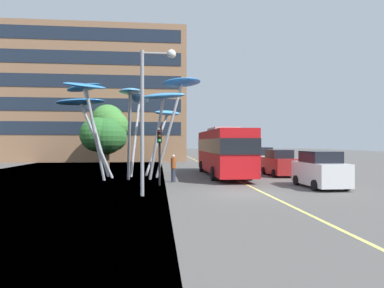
{
  "coord_description": "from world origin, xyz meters",
  "views": [
    {
      "loc": [
        -4.32,
        -16.8,
        2.62
      ],
      "look_at": [
        -1.89,
        7.39,
        2.5
      ],
      "focal_mm": 31.38,
      "sensor_mm": 36.0,
      "label": 1
    }
  ],
  "objects_px": {
    "car_parked_mid": "(279,163)",
    "street_lamp": "(151,101)",
    "traffic_light_island_mid": "(159,145)",
    "car_side_street": "(241,156)",
    "leaf_sculpture": "(130,101)",
    "traffic_light_kerb_near": "(159,145)",
    "red_bus": "(223,150)",
    "traffic_light_kerb_far": "(160,139)",
    "car_parked_near": "(320,170)",
    "pedestrian": "(173,168)",
    "car_parked_far": "(261,159)"
  },
  "relations": [
    {
      "from": "car_parked_far",
      "to": "car_parked_mid",
      "type": "bearing_deg",
      "value": -93.41
    },
    {
      "from": "traffic_light_island_mid",
      "to": "car_side_street",
      "type": "xyz_separation_m",
      "value": [
        9.64,
        8.26,
        -1.3
      ]
    },
    {
      "from": "red_bus",
      "to": "car_parked_far",
      "type": "bearing_deg",
      "value": 49.6
    },
    {
      "from": "car_parked_near",
      "to": "leaf_sculpture",
      "type": "bearing_deg",
      "value": 150.46
    },
    {
      "from": "car_parked_mid",
      "to": "street_lamp",
      "type": "xyz_separation_m",
      "value": [
        -9.8,
        -8.96,
        3.66
      ]
    },
    {
      "from": "street_lamp",
      "to": "car_side_street",
      "type": "bearing_deg",
      "value": 65.56
    },
    {
      "from": "leaf_sculpture",
      "to": "traffic_light_kerb_near",
      "type": "height_order",
      "value": "leaf_sculpture"
    },
    {
      "from": "traffic_light_kerb_far",
      "to": "car_side_street",
      "type": "relative_size",
      "value": 0.88
    },
    {
      "from": "traffic_light_island_mid",
      "to": "car_parked_mid",
      "type": "bearing_deg",
      "value": -28.02
    },
    {
      "from": "red_bus",
      "to": "car_parked_near",
      "type": "distance_m",
      "value": 8.51
    },
    {
      "from": "car_parked_mid",
      "to": "pedestrian",
      "type": "relative_size",
      "value": 2.2
    },
    {
      "from": "pedestrian",
      "to": "car_parked_mid",
      "type": "bearing_deg",
      "value": 21.74
    },
    {
      "from": "car_parked_far",
      "to": "traffic_light_kerb_far",
      "type": "bearing_deg",
      "value": -150.26
    },
    {
      "from": "car_parked_far",
      "to": "car_side_street",
      "type": "distance_m",
      "value": 7.32
    },
    {
      "from": "car_parked_near",
      "to": "pedestrian",
      "type": "height_order",
      "value": "car_parked_near"
    },
    {
      "from": "car_parked_near",
      "to": "car_side_street",
      "type": "distance_m",
      "value": 20.18
    },
    {
      "from": "car_parked_far",
      "to": "street_lamp",
      "type": "distance_m",
      "value": 18.38
    },
    {
      "from": "traffic_light_kerb_near",
      "to": "car_side_street",
      "type": "height_order",
      "value": "traffic_light_kerb_near"
    },
    {
      "from": "leaf_sculpture",
      "to": "traffic_light_island_mid",
      "type": "relative_size",
      "value": 3.38
    },
    {
      "from": "traffic_light_kerb_near",
      "to": "car_side_street",
      "type": "xyz_separation_m",
      "value": [
        9.64,
        18.38,
        -1.39
      ]
    },
    {
      "from": "leaf_sculpture",
      "to": "street_lamp",
      "type": "height_order",
      "value": "leaf_sculpture"
    },
    {
      "from": "traffic_light_kerb_near",
      "to": "car_side_street",
      "type": "relative_size",
      "value": 0.75
    },
    {
      "from": "leaf_sculpture",
      "to": "traffic_light_kerb_near",
      "type": "relative_size",
      "value": 3.25
    },
    {
      "from": "traffic_light_kerb_near",
      "to": "traffic_light_island_mid",
      "type": "height_order",
      "value": "traffic_light_kerb_near"
    },
    {
      "from": "car_side_street",
      "to": "traffic_light_island_mid",
      "type": "bearing_deg",
      "value": -139.4
    },
    {
      "from": "traffic_light_kerb_near",
      "to": "car_parked_near",
      "type": "relative_size",
      "value": 0.86
    },
    {
      "from": "car_parked_mid",
      "to": "traffic_light_kerb_far",
      "type": "bearing_deg",
      "value": 177.53
    },
    {
      "from": "traffic_light_kerb_near",
      "to": "traffic_light_island_mid",
      "type": "bearing_deg",
      "value": 89.97
    },
    {
      "from": "traffic_light_kerb_near",
      "to": "street_lamp",
      "type": "distance_m",
      "value": 4.42
    },
    {
      "from": "traffic_light_island_mid",
      "to": "car_parked_far",
      "type": "relative_size",
      "value": 0.71
    },
    {
      "from": "traffic_light_kerb_far",
      "to": "street_lamp",
      "type": "relative_size",
      "value": 0.55
    },
    {
      "from": "red_bus",
      "to": "traffic_light_kerb_far",
      "type": "relative_size",
      "value": 2.92
    },
    {
      "from": "leaf_sculpture",
      "to": "pedestrian",
      "type": "xyz_separation_m",
      "value": [
        3.03,
        -2.86,
        -4.75
      ]
    },
    {
      "from": "traffic_light_kerb_far",
      "to": "car_parked_mid",
      "type": "xyz_separation_m",
      "value": [
        9.3,
        -0.4,
        -1.9
      ]
    },
    {
      "from": "traffic_light_island_mid",
      "to": "street_lamp",
      "type": "bearing_deg",
      "value": -91.86
    },
    {
      "from": "traffic_light_kerb_near",
      "to": "car_side_street",
      "type": "distance_m",
      "value": 20.8
    },
    {
      "from": "street_lamp",
      "to": "red_bus",
      "type": "bearing_deg",
      "value": 59.83
    },
    {
      "from": "traffic_light_kerb_near",
      "to": "car_parked_mid",
      "type": "relative_size",
      "value": 0.85
    },
    {
      "from": "pedestrian",
      "to": "red_bus",
      "type": "bearing_deg",
      "value": 42.48
    },
    {
      "from": "traffic_light_island_mid",
      "to": "traffic_light_kerb_near",
      "type": "bearing_deg",
      "value": -90.03
    },
    {
      "from": "traffic_light_kerb_near",
      "to": "car_parked_mid",
      "type": "height_order",
      "value": "traffic_light_kerb_near"
    },
    {
      "from": "car_parked_near",
      "to": "car_side_street",
      "type": "height_order",
      "value": "car_side_street"
    },
    {
      "from": "street_lamp",
      "to": "pedestrian",
      "type": "height_order",
      "value": "street_lamp"
    },
    {
      "from": "street_lamp",
      "to": "pedestrian",
      "type": "relative_size",
      "value": 3.96
    },
    {
      "from": "car_side_street",
      "to": "street_lamp",
      "type": "xyz_separation_m",
      "value": [
        -10.09,
        -22.2,
        3.57
      ]
    },
    {
      "from": "car_parked_near",
      "to": "street_lamp",
      "type": "bearing_deg",
      "value": -168.2
    },
    {
      "from": "car_parked_far",
      "to": "traffic_light_kerb_near",
      "type": "bearing_deg",
      "value": -131.27
    },
    {
      "from": "traffic_light_island_mid",
      "to": "car_side_street",
      "type": "bearing_deg",
      "value": 40.6
    },
    {
      "from": "leaf_sculpture",
      "to": "pedestrian",
      "type": "distance_m",
      "value": 6.32
    },
    {
      "from": "car_side_street",
      "to": "pedestrian",
      "type": "relative_size",
      "value": 2.49
    }
  ]
}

